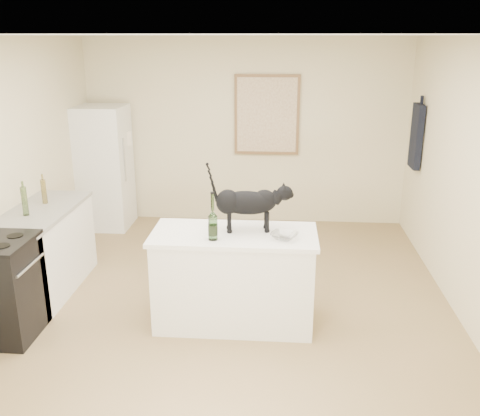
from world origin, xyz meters
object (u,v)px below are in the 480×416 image
(fridge, at_px, (104,168))
(wine_bottle, at_px, (213,219))
(stove, at_px, (0,290))
(black_cat, at_px, (247,206))
(glass_bowl, at_px, (284,236))

(fridge, distance_m, wine_bottle, 3.33)
(stove, bearing_deg, black_cat, 12.14)
(fridge, height_order, wine_bottle, fridge)
(black_cat, bearing_deg, stove, -175.41)
(stove, distance_m, glass_bowl, 2.56)
(stove, distance_m, fridge, 2.98)
(fridge, bearing_deg, black_cat, -49.01)
(stove, xyz_separation_m, black_cat, (2.16, 0.46, 0.69))
(fridge, height_order, black_cat, fridge)
(black_cat, bearing_deg, fridge, 123.44)
(wine_bottle, bearing_deg, stove, -173.43)
(glass_bowl, bearing_deg, fridge, 133.15)
(fridge, relative_size, wine_bottle, 4.46)
(fridge, distance_m, glass_bowl, 3.66)
(fridge, bearing_deg, glass_bowl, -46.85)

